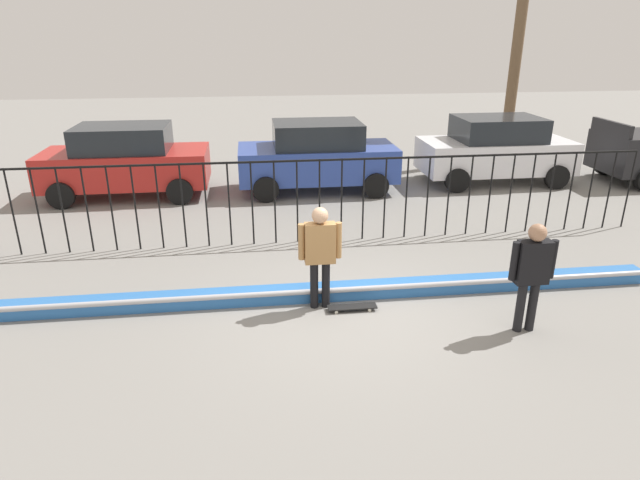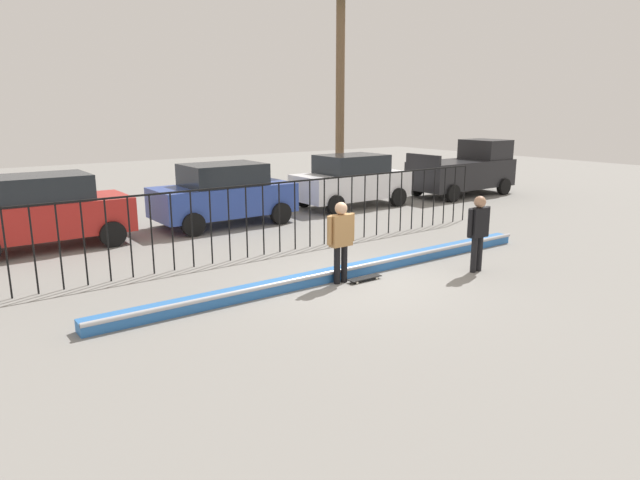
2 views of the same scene
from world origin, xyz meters
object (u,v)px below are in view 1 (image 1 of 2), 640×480
at_px(skateboarder, 320,249).
at_px(skateboard, 352,307).
at_px(camera_operator, 532,268).
at_px(parked_car_white, 496,149).
at_px(parked_car_red, 126,161).
at_px(parked_car_blue, 317,156).

xyz_separation_m(skateboarder, skateboard, (0.50, -0.19, -0.97)).
relative_size(skateboarder, camera_operator, 1.00).
xyz_separation_m(skateboard, parked_car_white, (5.56, 7.26, 0.91)).
bearing_deg(parked_car_white, skateboarder, -127.41).
xyz_separation_m(camera_operator, parked_car_white, (3.10, 8.19, -0.05)).
distance_m(parked_car_red, parked_car_white, 10.40).
distance_m(parked_car_red, parked_car_blue, 5.14).
distance_m(skateboard, parked_car_blue, 7.10).
bearing_deg(skateboard, parked_car_white, 34.81).
relative_size(skateboard, parked_car_blue, 0.19).
bearing_deg(parked_car_red, camera_operator, -44.79).
bearing_deg(skateboarder, parked_car_blue, 109.87).
bearing_deg(skateboarder, parked_car_white, 75.90).
bearing_deg(parked_car_blue, skateboard, -90.00).
height_order(skateboarder, parked_car_red, parked_car_red).
xyz_separation_m(parked_car_red, parked_car_blue, (5.14, -0.09, 0.00)).
relative_size(skateboard, parked_car_red, 0.19).
relative_size(camera_operator, parked_car_red, 0.40).
bearing_deg(skateboard, skateboarder, 141.33).
height_order(skateboarder, camera_operator, skateboarder).
relative_size(skateboarder, parked_car_blue, 0.40).
relative_size(parked_car_red, parked_car_white, 1.00).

